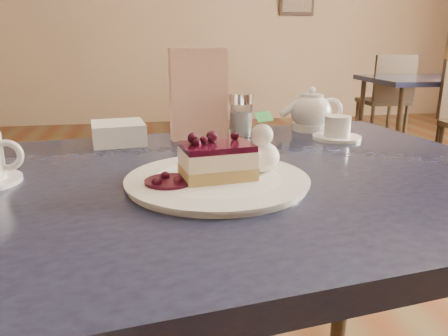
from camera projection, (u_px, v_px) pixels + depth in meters
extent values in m
cube|color=#1B2239|center=(209.00, 186.00, 0.83)|extent=(1.35, 0.99, 0.04)
cylinder|color=black|center=(345.00, 249.00, 1.43)|extent=(0.05, 0.05, 0.74)
cylinder|color=white|center=(217.00, 181.00, 0.78)|extent=(0.32, 0.32, 0.01)
cube|color=tan|center=(217.00, 171.00, 0.77)|extent=(0.14, 0.10, 0.02)
cube|color=#FFEBC7|center=(217.00, 157.00, 0.76)|extent=(0.13, 0.10, 0.03)
cube|color=#3B0A19|center=(217.00, 146.00, 0.76)|extent=(0.13, 0.10, 0.01)
ellipsoid|color=white|center=(261.00, 157.00, 0.80)|extent=(0.07, 0.07, 0.06)
cylinder|color=#3B0A19|center=(169.00, 182.00, 0.74)|extent=(0.08, 0.08, 0.01)
torus|color=white|center=(7.00, 155.00, 0.78)|extent=(0.06, 0.01, 0.06)
cylinder|color=white|center=(337.00, 137.00, 1.13)|extent=(0.12, 0.12, 0.01)
cylinder|color=white|center=(338.00, 126.00, 1.12)|extent=(0.07, 0.07, 0.05)
ellipsoid|color=white|center=(311.00, 113.00, 1.23)|extent=(0.11, 0.11, 0.10)
cylinder|color=white|center=(312.00, 94.00, 1.21)|extent=(0.06, 0.06, 0.01)
cylinder|color=white|center=(285.00, 114.00, 1.22)|extent=(0.06, 0.02, 0.05)
cube|color=white|center=(199.00, 95.00, 1.10)|extent=(0.15, 0.05, 0.23)
cylinder|color=white|center=(241.00, 120.00, 1.15)|extent=(0.06, 0.06, 0.09)
cylinder|color=silver|center=(241.00, 98.00, 1.13)|extent=(0.06, 0.06, 0.03)
cube|color=white|center=(118.00, 133.00, 1.08)|extent=(0.14, 0.14, 0.05)
cube|color=#1B2239|center=(427.00, 80.00, 3.65)|extent=(1.00, 0.82, 0.04)
cylinder|color=black|center=(398.00, 131.00, 3.39)|extent=(0.04, 0.04, 0.68)
cylinder|color=black|center=(361.00, 118.00, 3.97)|extent=(0.04, 0.04, 0.68)
cylinder|color=black|center=(441.00, 115.00, 4.11)|extent=(0.04, 0.04, 0.68)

